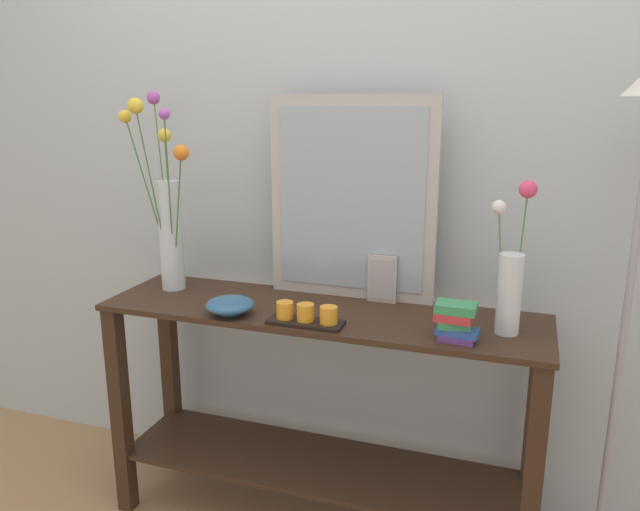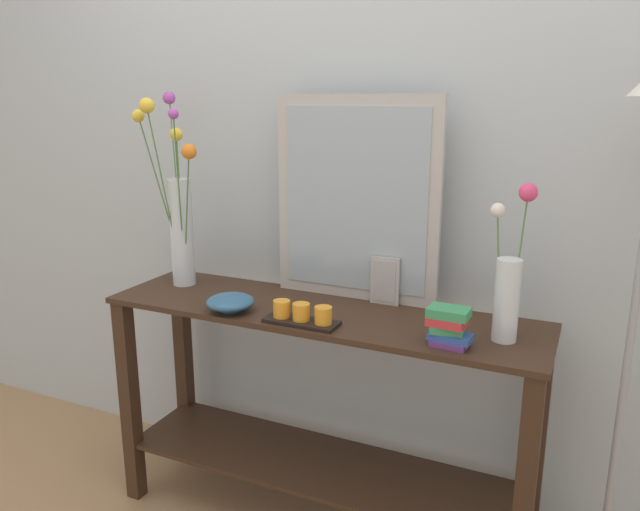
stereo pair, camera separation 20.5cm
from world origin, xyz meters
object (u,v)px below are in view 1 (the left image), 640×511
(tall_vase_left, at_px, (168,215))
(picture_frame_small, at_px, (382,279))
(vase_right, at_px, (511,279))
(book_stack, at_px, (456,321))
(candle_tray, at_px, (307,316))
(mirror_leaning, at_px, (352,199))
(decorative_bowl, at_px, (230,305))
(floor_lamp, at_px, (635,246))
(console_table, at_px, (320,395))

(tall_vase_left, height_order, picture_frame_small, tall_vase_left)
(vase_right, bearing_deg, picture_frame_small, 159.97)
(vase_right, bearing_deg, book_stack, -141.74)
(candle_tray, xyz_separation_m, book_stack, (0.46, 0.02, 0.03))
(mirror_leaning, height_order, decorative_bowl, mirror_leaning)
(picture_frame_small, xyz_separation_m, decorative_bowl, (-0.45, -0.29, -0.05))
(book_stack, bearing_deg, tall_vase_left, 171.11)
(candle_tray, distance_m, floor_lamp, 1.01)
(book_stack, bearing_deg, decorative_bowl, -178.76)
(console_table, xyz_separation_m, floor_lamp, (0.95, 0.09, 0.59))
(picture_frame_small, relative_size, floor_lamp, 0.10)
(console_table, distance_m, candle_tray, 0.37)
(candle_tray, bearing_deg, book_stack, 2.75)
(console_table, bearing_deg, tall_vase_left, 175.56)
(console_table, xyz_separation_m, book_stack, (0.47, -0.12, 0.38))
(tall_vase_left, distance_m, floor_lamp, 1.56)
(tall_vase_left, height_order, floor_lamp, floor_lamp)
(vase_right, xyz_separation_m, picture_frame_small, (-0.43, 0.16, -0.09))
(console_table, relative_size, vase_right, 3.27)
(mirror_leaning, bearing_deg, candle_tray, -99.67)
(floor_lamp, bearing_deg, mirror_leaning, 174.51)
(decorative_bowl, bearing_deg, book_stack, 1.24)
(tall_vase_left, relative_size, floor_lamp, 0.44)
(picture_frame_small, height_order, decorative_bowl, picture_frame_small)
(console_table, xyz_separation_m, picture_frame_small, (0.18, 0.15, 0.40))
(picture_frame_small, bearing_deg, candle_tray, -120.98)
(candle_tray, height_order, book_stack, book_stack)
(book_stack, bearing_deg, vase_right, 38.26)
(tall_vase_left, distance_m, candle_tray, 0.69)
(candle_tray, distance_m, book_stack, 0.47)
(tall_vase_left, relative_size, candle_tray, 2.97)
(candle_tray, relative_size, book_stack, 1.82)
(decorative_bowl, relative_size, floor_lamp, 0.10)
(floor_lamp, bearing_deg, tall_vase_left, -178.43)
(picture_frame_small, height_order, floor_lamp, floor_lamp)
(tall_vase_left, xyz_separation_m, candle_tray, (0.61, -0.19, -0.25))
(candle_tray, xyz_separation_m, picture_frame_small, (0.18, 0.29, 0.06))
(mirror_leaning, bearing_deg, picture_frame_small, -12.14)
(tall_vase_left, relative_size, book_stack, 5.41)
(console_table, xyz_separation_m, candle_tray, (0.00, -0.14, 0.35))
(console_table, bearing_deg, floor_lamp, 5.40)
(tall_vase_left, height_order, vase_right, tall_vase_left)
(book_stack, height_order, floor_lamp, floor_lamp)
(floor_lamp, bearing_deg, vase_right, -164.03)
(picture_frame_small, xyz_separation_m, floor_lamp, (0.77, -0.06, 0.19))
(vase_right, distance_m, decorative_bowl, 0.90)
(vase_right, distance_m, book_stack, 0.21)
(decorative_bowl, bearing_deg, vase_right, 8.34)
(picture_frame_small, relative_size, decorative_bowl, 1.04)
(tall_vase_left, distance_m, book_stack, 1.11)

